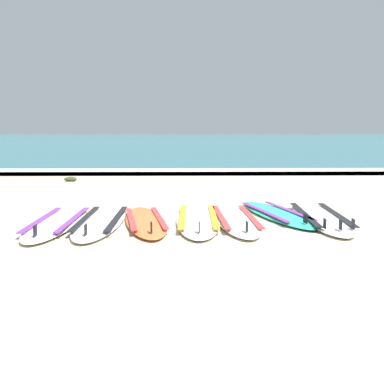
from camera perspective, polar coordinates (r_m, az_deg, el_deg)
ground_plane at (r=5.48m, az=3.23°, el=-4.17°), size 80.00×80.00×0.00m
sea at (r=40.91m, az=-0.47°, el=6.69°), size 80.00×60.00×0.10m
wave_foam_strip at (r=11.37m, az=1.01°, el=2.59°), size 80.00×0.82×0.11m
surfboard_0 at (r=5.68m, az=-16.85°, el=-3.70°), size 0.54×2.13×0.18m
surfboard_1 at (r=5.61m, az=-11.59°, el=-3.65°), size 0.55×2.16×0.18m
surfboard_2 at (r=5.53m, az=-6.03°, el=-3.71°), size 0.81×1.98×0.18m
surfboard_3 at (r=5.61m, az=0.77°, el=-3.48°), size 0.58×2.18×0.18m
surfboard_4 at (r=5.63m, az=5.59°, el=-3.48°), size 0.59×2.10×0.18m
surfboard_5 at (r=6.06m, az=10.73°, el=-2.74°), size 0.97×2.05×0.18m
surfboard_6 at (r=5.98m, az=16.11°, el=-3.07°), size 0.68×2.29×0.18m
seaweed_clump_near_shoreline at (r=10.20m, az=-15.32°, el=1.62°), size 0.28×0.23×0.10m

